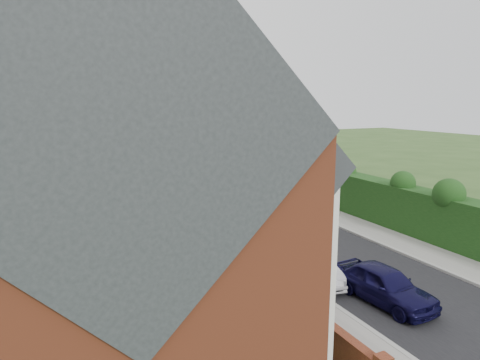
{
  "coord_description": "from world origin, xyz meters",
  "views": [
    {
      "loc": [
        -12.35,
        -16.91,
        7.09
      ],
      "look_at": [
        -1.29,
        6.81,
        2.2
      ],
      "focal_mm": 32.0,
      "sensor_mm": 36.0,
      "label": 1
    }
  ],
  "objects_px": {
    "car_silver_b": "(235,219)",
    "car_red": "(157,170)",
    "car_navy": "(384,284)",
    "lamppost": "(330,164)",
    "car_beige": "(150,163)",
    "horse": "(221,185)",
    "horse_cart": "(212,174)",
    "car_green": "(176,181)",
    "car_grey": "(148,157)",
    "car_white": "(198,197)",
    "car_black": "(132,153)",
    "car_silver_a": "(309,263)"
  },
  "relations": [
    {
      "from": "car_silver_b",
      "to": "horse",
      "type": "bearing_deg",
      "value": 64.72
    },
    {
      "from": "car_silver_b",
      "to": "car_green",
      "type": "relative_size",
      "value": 1.24
    },
    {
      "from": "car_beige",
      "to": "car_grey",
      "type": "bearing_deg",
      "value": 80.55
    },
    {
      "from": "car_black",
      "to": "horse_cart",
      "type": "xyz_separation_m",
      "value": [
        2.37,
        -20.6,
        0.47
      ]
    },
    {
      "from": "car_navy",
      "to": "horse",
      "type": "relative_size",
      "value": 2.2
    },
    {
      "from": "car_navy",
      "to": "lamppost",
      "type": "bearing_deg",
      "value": 58.36
    },
    {
      "from": "car_white",
      "to": "car_green",
      "type": "xyz_separation_m",
      "value": [
        0.36,
        6.33,
        0.03
      ]
    },
    {
      "from": "car_green",
      "to": "horse_cart",
      "type": "relative_size",
      "value": 1.28
    },
    {
      "from": "car_beige",
      "to": "car_silver_b",
      "type": "bearing_deg",
      "value": -91.54
    },
    {
      "from": "car_white",
      "to": "car_navy",
      "type": "bearing_deg",
      "value": -86.36
    },
    {
      "from": "car_silver_a",
      "to": "horse_cart",
      "type": "height_order",
      "value": "horse_cart"
    },
    {
      "from": "lamppost",
      "to": "car_navy",
      "type": "height_order",
      "value": "lamppost"
    },
    {
      "from": "car_silver_b",
      "to": "car_red",
      "type": "height_order",
      "value": "car_red"
    },
    {
      "from": "car_green",
      "to": "car_black",
      "type": "relative_size",
      "value": 0.84
    },
    {
      "from": "car_navy",
      "to": "car_black",
      "type": "relative_size",
      "value": 0.83
    },
    {
      "from": "car_navy",
      "to": "horse",
      "type": "bearing_deg",
      "value": 80.29
    },
    {
      "from": "car_navy",
      "to": "car_silver_b",
      "type": "relative_size",
      "value": 0.8
    },
    {
      "from": "car_silver_a",
      "to": "car_red",
      "type": "height_order",
      "value": "car_red"
    },
    {
      "from": "lamppost",
      "to": "horse",
      "type": "height_order",
      "value": "lamppost"
    },
    {
      "from": "car_white",
      "to": "car_green",
      "type": "bearing_deg",
      "value": 85.75
    },
    {
      "from": "lamppost",
      "to": "car_black",
      "type": "height_order",
      "value": "lamppost"
    },
    {
      "from": "car_grey",
      "to": "horse",
      "type": "xyz_separation_m",
      "value": [
        1.44,
        -17.72,
        -0.05
      ]
    },
    {
      "from": "car_silver_a",
      "to": "car_red",
      "type": "distance_m",
      "value": 25.18
    },
    {
      "from": "car_grey",
      "to": "horse",
      "type": "distance_m",
      "value": 17.78
    },
    {
      "from": "car_navy",
      "to": "car_silver_a",
      "type": "xyz_separation_m",
      "value": [
        -1.29,
        2.82,
        -0.01
      ]
    },
    {
      "from": "lamppost",
      "to": "car_beige",
      "type": "distance_m",
      "value": 23.73
    },
    {
      "from": "car_black",
      "to": "car_red",
      "type": "bearing_deg",
      "value": -102.31
    },
    {
      "from": "car_green",
      "to": "car_grey",
      "type": "height_order",
      "value": "car_grey"
    },
    {
      "from": "car_navy",
      "to": "car_beige",
      "type": "distance_m",
      "value": 33.11
    },
    {
      "from": "horse_cart",
      "to": "car_silver_b",
      "type": "bearing_deg",
      "value": -104.69
    },
    {
      "from": "car_white",
      "to": "car_beige",
      "type": "distance_m",
      "value": 17.06
    },
    {
      "from": "car_beige",
      "to": "horse",
      "type": "distance_m",
      "value": 14.37
    },
    {
      "from": "car_red",
      "to": "car_black",
      "type": "xyz_separation_m",
      "value": [
        0.3,
        13.4,
        0.03
      ]
    },
    {
      "from": "lamppost",
      "to": "horse",
      "type": "relative_size",
      "value": 2.9
    },
    {
      "from": "lamppost",
      "to": "horse",
      "type": "bearing_deg",
      "value": 112.31
    },
    {
      "from": "lamppost",
      "to": "car_red",
      "type": "height_order",
      "value": "lamppost"
    },
    {
      "from": "car_silver_a",
      "to": "car_silver_b",
      "type": "xyz_separation_m",
      "value": [
        0.0,
        7.16,
        0.02
      ]
    },
    {
      "from": "car_silver_b",
      "to": "car_green",
      "type": "xyz_separation_m",
      "value": [
        0.36,
        12.41,
        -0.01
      ]
    },
    {
      "from": "lamppost",
      "to": "horse",
      "type": "distance_m",
      "value": 9.73
    },
    {
      "from": "car_grey",
      "to": "car_white",
      "type": "bearing_deg",
      "value": -81.88
    },
    {
      "from": "car_white",
      "to": "car_black",
      "type": "xyz_separation_m",
      "value": [
        0.47,
        25.33,
        0.17
      ]
    },
    {
      "from": "car_silver_b",
      "to": "car_navy",
      "type": "bearing_deg",
      "value": -90.22
    },
    {
      "from": "car_navy",
      "to": "horse",
      "type": "height_order",
      "value": "horse"
    },
    {
      "from": "car_red",
      "to": "car_grey",
      "type": "relative_size",
      "value": 0.85
    },
    {
      "from": "horse_cart",
      "to": "car_grey",
      "type": "bearing_deg",
      "value": 95.19
    },
    {
      "from": "car_red",
      "to": "car_beige",
      "type": "bearing_deg",
      "value": 77.76
    },
    {
      "from": "car_white",
      "to": "car_silver_a",
      "type": "bearing_deg",
      "value": -90.97
    },
    {
      "from": "car_beige",
      "to": "car_black",
      "type": "distance_m",
      "value": 8.3
    },
    {
      "from": "car_white",
      "to": "car_red",
      "type": "bearing_deg",
      "value": 88.21
    },
    {
      "from": "car_beige",
      "to": "car_green",
      "type": "bearing_deg",
      "value": -91.87
    }
  ]
}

